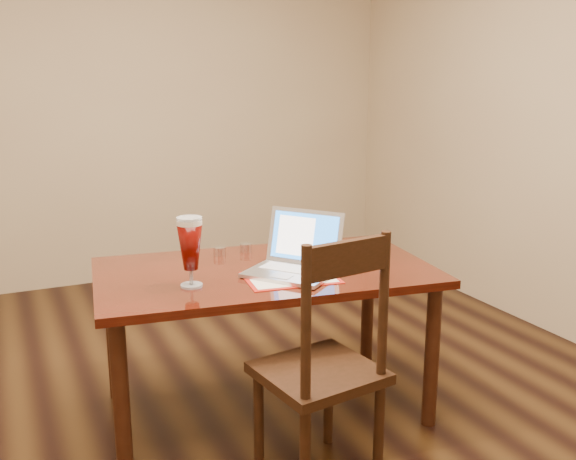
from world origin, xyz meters
name	(u,v)px	position (x,y,z in m)	size (l,w,h in m)	color
ground	(222,440)	(0.00, 0.00, 0.00)	(5.00, 5.00, 0.00)	black
room_shell	(210,16)	(0.00, 0.00, 1.76)	(4.51, 5.01, 2.71)	tan
dining_table	(264,284)	(0.27, 0.16, 0.63)	(1.59, 1.03, 0.99)	#491209
dining_chair	(324,368)	(0.27, -0.43, 0.47)	(0.48, 0.46, 1.01)	black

